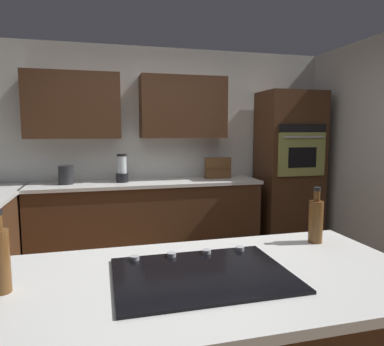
# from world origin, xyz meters

# --- Properties ---
(ground_plane) EXTENTS (14.00, 14.00, 0.00)m
(ground_plane) POSITION_xyz_m (0.00, 0.00, 0.00)
(ground_plane) COLOR brown
(wall_back) EXTENTS (6.00, 0.44, 2.60)m
(wall_back) POSITION_xyz_m (0.07, -2.04, 1.44)
(wall_back) COLOR silver
(wall_back) RESTS_ON ground
(lower_cabinets_back) EXTENTS (2.80, 0.60, 0.86)m
(lower_cabinets_back) POSITION_xyz_m (0.10, -1.72, 0.43)
(lower_cabinets_back) COLOR #472B19
(lower_cabinets_back) RESTS_ON ground
(countertop_back) EXTENTS (2.84, 0.64, 0.04)m
(countertop_back) POSITION_xyz_m (0.10, -1.72, 0.88)
(countertop_back) COLOR silver
(countertop_back) RESTS_ON lower_cabinets_back
(island_top) EXTENTS (1.99, 0.97, 0.04)m
(island_top) POSITION_xyz_m (0.23, 1.20, 0.88)
(island_top) COLOR silver
(island_top) RESTS_ON island_base
(wall_oven) EXTENTS (0.80, 0.66, 2.05)m
(wall_oven) POSITION_xyz_m (-1.85, -1.72, 1.03)
(wall_oven) COLOR #472B19
(wall_oven) RESTS_ON ground
(cooktop) EXTENTS (0.76, 0.56, 0.03)m
(cooktop) POSITION_xyz_m (0.23, 1.19, 0.91)
(cooktop) COLOR black
(cooktop) RESTS_ON island_top
(blender) EXTENTS (0.15, 0.15, 0.35)m
(blender) POSITION_xyz_m (0.40, -1.76, 1.05)
(blender) COLOR black
(blender) RESTS_ON countertop_back
(spice_rack) EXTENTS (0.34, 0.11, 0.27)m
(spice_rack) POSITION_xyz_m (-0.85, -1.80, 1.04)
(spice_rack) COLOR brown
(spice_rack) RESTS_ON countertop_back
(kettle) EXTENTS (0.17, 0.17, 0.22)m
(kettle) POSITION_xyz_m (1.05, -1.76, 1.01)
(kettle) COLOR #262628
(kettle) RESTS_ON countertop_back
(oil_bottle) EXTENTS (0.07, 0.07, 0.33)m
(oil_bottle) POSITION_xyz_m (1.04, 1.15, 1.04)
(oil_bottle) COLOR brown
(oil_bottle) RESTS_ON island_top
(second_bottle) EXTENTS (0.08, 0.08, 0.32)m
(second_bottle) POSITION_xyz_m (-0.52, 0.91, 1.03)
(second_bottle) COLOR brown
(second_bottle) RESTS_ON island_top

